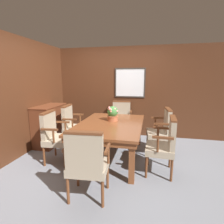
{
  "coord_description": "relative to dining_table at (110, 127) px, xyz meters",
  "views": [
    {
      "loc": [
        0.86,
        -3.17,
        1.63
      ],
      "look_at": [
        0.1,
        0.28,
        0.93
      ],
      "focal_mm": 28.0,
      "sensor_mm": 36.0,
      "label": 1
    }
  ],
  "objects": [
    {
      "name": "dining_table",
      "position": [
        0.0,
        0.0,
        0.0
      ],
      "size": [
        1.26,
        1.83,
        0.73
      ],
      "color": "brown",
      "rests_on": "ground_plane"
    },
    {
      "name": "potted_plant",
      "position": [
        -0.0,
        0.22,
        0.24
      ],
      "size": [
        0.24,
        0.25,
        0.31
      ],
      "color": "#B2603D",
      "rests_on": "dining_table"
    },
    {
      "name": "chair_head_near",
      "position": [
        -0.02,
        -1.31,
        -0.09
      ],
      "size": [
        0.6,
        0.5,
        1.0
      ],
      "rotation": [
        0.0,
        0.0,
        3.22
      ],
      "color": "brown",
      "rests_on": "ground_plane"
    },
    {
      "name": "chair_left_near",
      "position": [
        -1.02,
        -0.39,
        -0.09
      ],
      "size": [
        0.5,
        0.59,
        1.0
      ],
      "rotation": [
        0.0,
        0.0,
        1.65
      ],
      "color": "brown",
      "rests_on": "ground_plane"
    },
    {
      "name": "wall_left",
      "position": [
        -1.87,
        -0.13,
        0.59
      ],
      "size": [
        0.06,
        7.2,
        2.45
      ],
      "color": "#4C2816",
      "rests_on": "ground_plane"
    },
    {
      "name": "chair_right_far",
      "position": [
        1.02,
        0.42,
        -0.09
      ],
      "size": [
        0.5,
        0.59,
        1.0
      ],
      "rotation": [
        0.0,
        0.0,
        -1.49
      ],
      "color": "brown",
      "rests_on": "ground_plane"
    },
    {
      "name": "ground_plane",
      "position": [
        -0.1,
        -0.13,
        -0.64
      ],
      "size": [
        14.0,
        14.0,
        0.0
      ],
      "primitive_type": "plane",
      "color": "gray"
    },
    {
      "name": "chair_right_near",
      "position": [
        1.02,
        -0.4,
        -0.09
      ],
      "size": [
        0.48,
        0.58,
        1.0
      ],
      "rotation": [
        0.0,
        0.0,
        -1.61
      ],
      "color": "brown",
      "rests_on": "ground_plane"
    },
    {
      "name": "chair_left_far",
      "position": [
        -1.01,
        0.38,
        -0.09
      ],
      "size": [
        0.5,
        0.59,
        1.0
      ],
      "rotation": [
        0.0,
        0.0,
        1.65
      ],
      "color": "brown",
      "rests_on": "ground_plane"
    },
    {
      "name": "chair_head_far",
      "position": [
        0.0,
        1.28,
        -0.09
      ],
      "size": [
        0.59,
        0.49,
        1.0
      ],
      "rotation": [
        0.0,
        0.0,
        0.06
      ],
      "color": "brown",
      "rests_on": "ground_plane"
    },
    {
      "name": "wall_back",
      "position": [
        -0.1,
        1.57,
        0.59
      ],
      "size": [
        7.2,
        0.08,
        2.45
      ],
      "color": "#4C2816",
      "rests_on": "ground_plane"
    },
    {
      "name": "sideboard_cabinet",
      "position": [
        -1.61,
        0.41,
        -0.16
      ],
      "size": [
        0.47,
        0.94,
        0.97
      ],
      "color": "brown",
      "rests_on": "ground_plane"
    }
  ]
}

